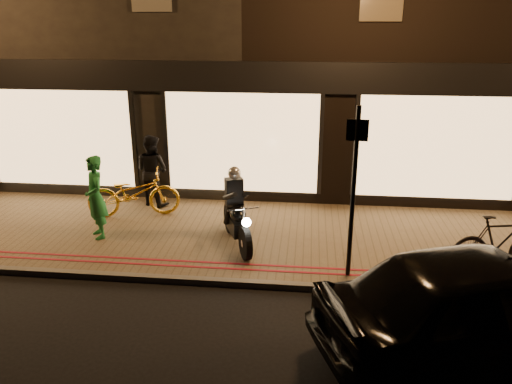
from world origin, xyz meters
TOP-DOWN VIEW (x-y plane):
  - ground at (0.00, 0.00)m, footprint 90.00×90.00m
  - sidewalk at (0.00, 2.00)m, footprint 50.00×4.00m
  - kerb_stone at (0.00, 0.05)m, footprint 50.00×0.14m
  - red_kerb_lines at (0.00, 0.55)m, footprint 50.00×0.26m
  - building_row at (-0.00, 8.99)m, footprint 48.00×10.11m
  - motorcycle at (0.20, 1.52)m, footprint 0.89×1.84m
  - sign_post at (2.34, 0.47)m, footprint 0.35×0.09m
  - bicycle_gold at (-2.34, 2.77)m, footprint 2.17×1.23m
  - bicycle_dark at (5.01, 0.95)m, footprint 1.81×0.82m
  - person_green at (-2.69, 1.57)m, footprint 0.71×0.75m
  - person_dark at (-2.13, 3.56)m, footprint 1.02×0.93m
  - parked_car at (4.03, -1.41)m, footprint 5.04×3.42m

SIDE VIEW (x-z plane):
  - ground at x=0.00m, z-range 0.00..0.00m
  - sidewalk at x=0.00m, z-range 0.00..0.12m
  - kerb_stone at x=0.00m, z-range 0.00..0.12m
  - red_kerb_lines at x=0.00m, z-range 0.12..0.13m
  - bicycle_dark at x=5.01m, z-range 0.12..1.17m
  - bicycle_gold at x=-2.34m, z-range 0.12..1.20m
  - motorcycle at x=0.20m, z-range -0.06..1.53m
  - parked_car at x=4.03m, z-range 0.00..1.59m
  - person_dark at x=-2.13m, z-range 0.12..1.84m
  - person_green at x=-2.69m, z-range 0.12..1.84m
  - sign_post at x=2.34m, z-range 0.30..3.30m
  - building_row at x=0.00m, z-range 0.00..8.50m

